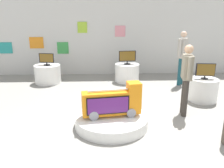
% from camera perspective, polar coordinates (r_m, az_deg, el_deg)
% --- Properties ---
extents(ground_plane, '(30.00, 30.00, 0.00)m').
position_cam_1_polar(ground_plane, '(4.98, 3.12, -11.04)').
color(ground_plane, gray).
extents(back_wall_display, '(12.57, 0.13, 2.89)m').
position_cam_1_polar(back_wall_display, '(9.18, 0.33, 11.32)').
color(back_wall_display, silver).
rests_on(back_wall_display, ground).
extents(main_display_pedestal, '(1.55, 1.55, 0.23)m').
position_cam_1_polar(main_display_pedestal, '(5.10, -0.12, -8.92)').
color(main_display_pedestal, white).
rests_on(main_display_pedestal, ground).
extents(novelty_firetruck_tv, '(1.26, 0.48, 0.72)m').
position_cam_1_polar(novelty_firetruck_tv, '(4.93, 0.17, -4.57)').
color(novelty_firetruck_tv, gray).
rests_on(novelty_firetruck_tv, main_display_pedestal).
extents(display_pedestal_left_rear, '(0.89, 0.89, 0.62)m').
position_cam_1_polar(display_pedestal_left_rear, '(8.42, -15.33, 2.37)').
color(display_pedestal_left_rear, white).
rests_on(display_pedestal_left_rear, ground).
extents(tv_on_left_rear, '(0.51, 0.22, 0.40)m').
position_cam_1_polar(tv_on_left_rear, '(8.30, -15.61, 5.90)').
color(tv_on_left_rear, black).
rests_on(tv_on_left_rear, display_pedestal_left_rear).
extents(display_pedestal_center_rear, '(0.77, 0.77, 0.62)m').
position_cam_1_polar(display_pedestal_center_rear, '(6.91, 21.22, -1.30)').
color(display_pedestal_center_rear, white).
rests_on(display_pedestal_center_rear, ground).
extents(tv_on_center_rear, '(0.51, 0.19, 0.43)m').
position_cam_1_polar(tv_on_center_rear, '(6.77, 21.72, 3.06)').
color(tv_on_center_rear, black).
rests_on(tv_on_center_rear, display_pedestal_center_rear).
extents(display_pedestal_right_rear, '(0.84, 0.84, 0.62)m').
position_cam_1_polar(display_pedestal_right_rear, '(8.29, 3.67, 2.74)').
color(display_pedestal_right_rear, white).
rests_on(display_pedestal_right_rear, ground).
extents(tv_on_right_rear, '(0.59, 0.24, 0.46)m').
position_cam_1_polar(tv_on_right_rear, '(8.17, 3.74, 6.59)').
color(tv_on_right_rear, black).
rests_on(tv_on_right_rear, display_pedestal_right_rear).
extents(shopper_browsing_near_truck, '(0.40, 0.45, 1.78)m').
position_cam_1_polar(shopper_browsing_near_truck, '(8.09, 16.67, 7.02)').
color(shopper_browsing_near_truck, '#194751').
rests_on(shopper_browsing_near_truck, ground).
extents(shopper_browsing_rear, '(0.26, 0.55, 1.66)m').
position_cam_1_polar(shopper_browsing_rear, '(5.62, 17.63, 2.12)').
color(shopper_browsing_rear, '#38332D').
rests_on(shopper_browsing_rear, ground).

